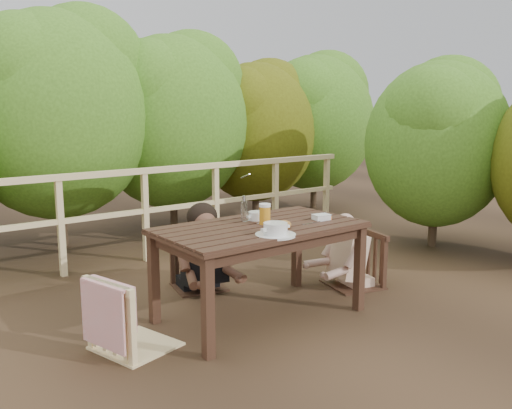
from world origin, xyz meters
TOP-DOWN VIEW (x-y plane):
  - ground at (0.00, 0.00)m, footprint 60.00×60.00m
  - table at (0.00, 0.00)m, footprint 1.58×0.89m
  - chair_left at (-1.04, 0.07)m, footprint 0.61×0.61m
  - chair_far at (-0.02, 0.89)m, footprint 0.53×0.53m
  - chair_right at (1.15, 0.07)m, footprint 0.57×0.57m
  - woman at (-0.02, 0.91)m, footprint 0.62×0.71m
  - diner_right at (1.18, 0.07)m, footprint 0.66×0.58m
  - railing at (0.00, 2.00)m, footprint 5.60×0.10m
  - hedge_row at (0.40, 3.20)m, footprint 6.60×1.60m
  - shrub_side at (3.20, -0.15)m, footprint 1.40×2.20m
  - soup_near at (-0.10, -0.31)m, footprint 0.30×0.30m
  - soup_far at (0.10, 0.17)m, footprint 0.25×0.25m
  - bread_roll at (0.08, -0.19)m, footprint 0.13×0.10m
  - beer_glass at (0.05, 0.01)m, footprint 0.09×0.09m
  - bottle at (-0.01, 0.19)m, footprint 0.05×0.05m
  - butter_tub at (0.52, -0.14)m, footprint 0.15×0.12m

SIDE VIEW (x-z plane):
  - ground at x=0.00m, z-range 0.00..0.00m
  - table at x=0.00m, z-range 0.00..0.73m
  - chair_far at x=-0.02m, z-range 0.00..0.89m
  - chair_right at x=1.15m, z-range 0.00..0.95m
  - chair_left at x=-1.04m, z-range 0.00..1.00m
  - railing at x=0.00m, z-range 0.00..1.01m
  - diner_right at x=1.18m, z-range 0.00..1.14m
  - woman at x=-0.02m, z-range 0.00..1.24m
  - butter_tub at x=0.52m, z-range 0.73..0.79m
  - bread_roll at x=0.08m, z-range 0.73..0.80m
  - soup_far at x=0.10m, z-range 0.73..0.81m
  - soup_near at x=-0.10m, z-range 0.73..0.83m
  - beer_glass at x=0.05m, z-range 0.73..0.91m
  - bottle at x=-0.01m, z-range 0.73..0.95m
  - shrub_side at x=3.20m, z-range 0.00..2.90m
  - hedge_row at x=0.40m, z-range 0.00..3.80m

